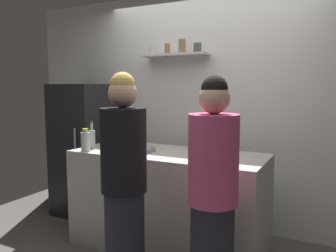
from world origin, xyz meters
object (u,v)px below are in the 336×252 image
Objects in this scene: utensil_holder at (196,156)px; baking_pan at (133,149)px; person_pink_top at (213,198)px; person_blonde at (124,186)px; wine_bottle_pale_glass at (92,138)px; wine_bottle_amber_glass at (195,137)px; water_bottle_plastic at (85,141)px; refrigerator at (83,149)px.

baking_pan is at bearing 166.96° from utensil_holder.
person_blonde is at bearing -20.76° from person_pink_top.
person_pink_top is at bearing -53.63° from utensil_holder.
wine_bottle_pale_glass is at bearing -60.21° from person_blonde.
wine_bottle_amber_glass is 1.17m from person_pink_top.
wine_bottle_pale_glass reaches higher than baking_pan.
water_bottle_plastic is at bearing -159.83° from baking_pan.
wine_bottle_pale_glass is 1.58m from person_pink_top.
water_bottle_plastic is 0.13× the size of person_blonde.
wine_bottle_pale_glass is at bearing -42.33° from refrigerator.
wine_bottle_pale_glass is 1.04m from person_blonde.
wine_bottle_amber_glass is 1.12m from person_blonde.
utensil_holder is (1.77, -0.68, 0.20)m from refrigerator.
baking_pan is 0.49m from wine_bottle_pale_glass.
utensil_holder is 0.13× the size of person_blonde.
refrigerator reaches higher than wine_bottle_amber_glass.
refrigerator is 1.20m from baking_pan.
baking_pan is at bearing 20.17° from water_bottle_plastic.
wine_bottle_amber_glass is (0.44, 0.46, 0.09)m from baking_pan.
water_bottle_plastic is at bearing -47.30° from refrigerator.
refrigerator is 1.80m from person_blonde.
person_blonde reaches higher than refrigerator.
wine_bottle_amber_glass reaches higher than utensil_holder.
person_blonde is at bearing -31.58° from water_bottle_plastic.
wine_bottle_amber_glass is 1.15× the size of wine_bottle_pale_glass.
person_pink_top reaches higher than wine_bottle_pale_glass.
utensil_holder is 0.99× the size of water_bottle_plastic.
utensil_holder is 0.13× the size of person_pink_top.
wine_bottle_amber_glass reaches higher than wine_bottle_pale_glass.
refrigerator is at bearing 154.11° from baking_pan.
utensil_holder is 1.20m from wine_bottle_pale_glass.
wine_bottle_amber_glass is (1.50, -0.06, 0.26)m from refrigerator.
utensil_holder is (0.70, -0.16, 0.03)m from baking_pan.
water_bottle_plastic is 0.92m from person_blonde.
refrigerator is at bearing -62.36° from person_blonde.
person_blonde is at bearing -39.58° from refrigerator.
person_blonde is (-0.38, -0.47, -0.17)m from utensil_holder.
water_bottle_plastic is 1.49m from person_pink_top.
refrigerator is at bearing 158.97° from utensil_holder.
wine_bottle_amber_glass is 1.44× the size of water_bottle_plastic.
refrigerator is at bearing 137.67° from wine_bottle_pale_glass.
wine_bottle_pale_glass is (-0.92, -0.47, -0.02)m from wine_bottle_amber_glass.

